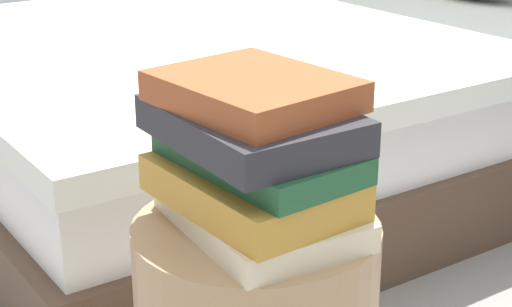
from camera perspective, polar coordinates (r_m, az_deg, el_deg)
The scene contains 6 objects.
bed at distance 2.54m, azimuth 1.53°, elevation 3.84°, with size 1.63×2.07×0.62m.
book_cream at distance 1.10m, azimuth 0.15°, elevation -4.32°, with size 0.27×0.19×0.04m, color beige.
book_ochre at distance 1.08m, azimuth -0.28°, elevation -2.28°, with size 0.27×0.18×0.05m, color #B7842D.
book_forest at distance 1.07m, azimuth 0.32°, elevation -0.03°, with size 0.27×0.16×0.03m, color #1E512D.
book_charcoal at distance 1.06m, azimuth -0.33°, elevation 2.00°, with size 0.27×0.20×0.05m, color #28282D.
book_rust at distance 1.05m, azimuth -0.06°, elevation 4.33°, with size 0.23×0.19×0.04m, color #994723.
Camera 1 is at (0.80, -0.60, 0.98)m, focal length 58.52 mm.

